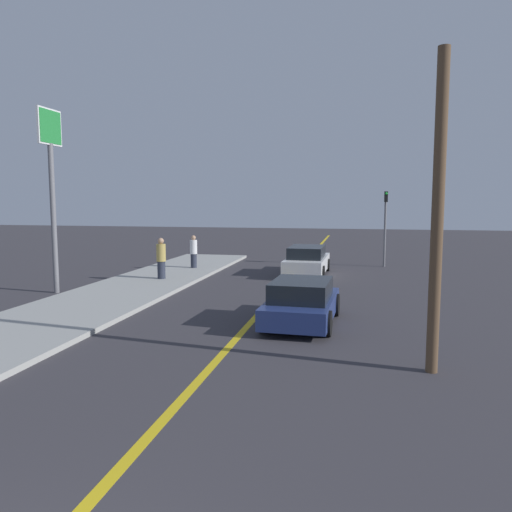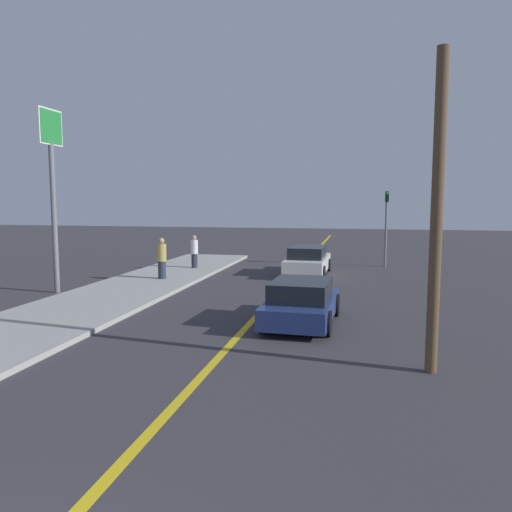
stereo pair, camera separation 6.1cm
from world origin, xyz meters
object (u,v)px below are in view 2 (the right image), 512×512
Objects in this scene: car_near_right_lane at (301,303)px; car_ahead_center at (308,261)px; pedestrian_near_curb at (162,258)px; pedestrian_mid_group at (194,252)px; traffic_light at (386,221)px; utility_pole at (437,215)px; roadside_sign at (52,164)px.

car_ahead_center reaches higher than car_near_right_lane.
pedestrian_mid_group is (0.22, 3.63, -0.07)m from pedestrian_near_curb.
car_ahead_center is 1.12× the size of traffic_light.
utility_pole is at bearing -45.95° from car_near_right_lane.
roadside_sign is 14.33m from utility_pole.
pedestrian_mid_group reaches higher than car_near_right_lane.
utility_pole reaches higher than car_ahead_center.
traffic_light is 0.62× the size of utility_pole.
roadside_sign is at bearing 165.67° from car_near_right_lane.
pedestrian_near_curb is 5.78m from roadside_sign.
pedestrian_mid_group is 16.47m from utility_pole.
car_near_right_lane is 2.23× the size of pedestrian_near_curb.
car_near_right_lane is 0.61× the size of utility_pole.
car_near_right_lane is at bearing -16.63° from roadside_sign.
pedestrian_mid_group is (-6.54, 9.74, 0.33)m from car_near_right_lane.
car_near_right_lane is 5.29m from utility_pole.
car_near_right_lane is at bearing 131.75° from utility_pole.
roadside_sign reaches higher than traffic_light.
pedestrian_near_curb is 0.26× the size of roadside_sign.
roadside_sign is 1.06× the size of utility_pole.
utility_pole is at bearing -44.15° from pedestrian_near_curb.
car_near_right_lane is 13.56m from traffic_light.
car_ahead_center is at bearing 97.37° from car_near_right_lane.
pedestrian_near_curb reaches higher than pedestrian_mid_group.
traffic_light is 0.58× the size of roadside_sign.
pedestrian_near_curb is 1.08× the size of pedestrian_mid_group.
utility_pole is at bearing -26.41° from roadside_sign.
roadside_sign is (-8.84, -6.59, 4.18)m from car_ahead_center.
car_ahead_center is 2.52× the size of pedestrian_near_curb.
utility_pole is (9.61, -13.18, 2.27)m from pedestrian_mid_group.
pedestrian_mid_group is 0.41× the size of traffic_light.
car_ahead_center is 11.79m from roadside_sign.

